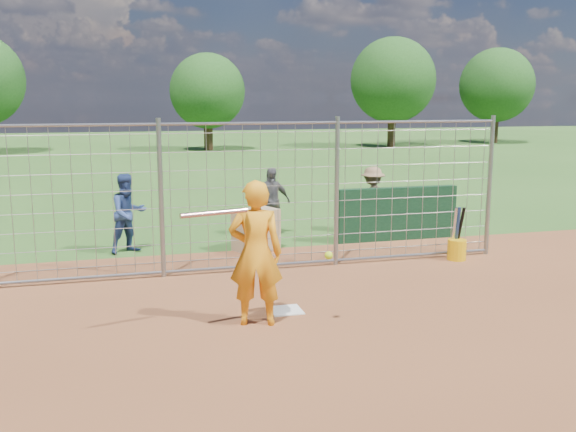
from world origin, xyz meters
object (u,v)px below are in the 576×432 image
object	(u,v)px
bystander_b	(271,202)
bystander_c	(372,200)
batter	(256,253)
bucket_with_bats	(457,247)
equipment_bin	(256,230)
bystander_a	(128,213)

from	to	relation	value
bystander_b	bystander_c	world-z (taller)	bystander_b
batter	bystander_b	world-z (taller)	batter
bystander_b	bucket_with_bats	distance (m)	4.07
bystander_b	equipment_bin	world-z (taller)	bystander_b
bystander_c	equipment_bin	world-z (taller)	bystander_c
equipment_bin	bucket_with_bats	world-z (taller)	bucket_with_bats
bystander_a	equipment_bin	size ratio (longest dim) A/B	1.89
bystander_a	bucket_with_bats	distance (m)	6.15
bystander_c	bucket_with_bats	bearing A→B (deg)	93.31
bystander_c	equipment_bin	size ratio (longest dim) A/B	1.81
batter	bucket_with_bats	distance (m)	4.91
batter	bystander_b	xyz separation A→B (m)	(1.48, 5.29, -0.21)
bystander_a	equipment_bin	bearing A→B (deg)	-37.35
bystander_a	bystander_b	bearing A→B (deg)	-11.77
batter	bucket_with_bats	world-z (taller)	batter
bystander_b	equipment_bin	size ratio (longest dim) A/B	1.84
bystander_b	bucket_with_bats	bearing A→B (deg)	-53.48
bystander_c	bystander_b	bearing A→B (deg)	-14.31
bystander_a	bystander_b	size ratio (longest dim) A/B	1.03
bystander_c	bucket_with_bats	distance (m)	2.79
batter	bystander_c	xyz separation A→B (m)	(3.71, 5.05, -0.23)
batter	equipment_bin	bearing A→B (deg)	-87.91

